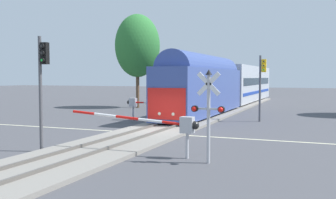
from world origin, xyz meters
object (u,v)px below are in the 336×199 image
commuter_train (230,83)px  crossing_gate_far (139,103)px  crossing_signal_mast (208,106)px  crossing_gate_near (170,124)px  oak_behind_train (137,46)px  traffic_signal_median (42,75)px  traffic_signal_far_side (262,77)px

commuter_train → crossing_gate_far: bearing=-104.4°
commuter_train → crossing_signal_mast: size_ratio=10.81×
crossing_signal_mast → crossing_gate_far: crossing_signal_mast is taller
commuter_train → crossing_gate_near: (3.69, -27.65, -1.34)m
oak_behind_train → crossing_gate_far: bearing=-63.1°
crossing_signal_mast → traffic_signal_median: (-7.82, -0.50, 1.29)m
crossing_gate_near → crossing_signal_mast: (1.87, -0.59, 0.88)m
crossing_gate_near → oak_behind_train: oak_behind_train is taller
crossing_signal_mast → crossing_gate_far: bearing=126.0°
crossing_signal_mast → traffic_signal_far_side: size_ratio=0.74×
commuter_train → oak_behind_train: bearing=-160.1°
traffic_signal_far_side → oak_behind_train: bearing=149.6°
traffic_signal_median → oak_behind_train: 26.52m
crossing_gate_far → oak_behind_train: oak_behind_train is taller
crossing_gate_far → commuter_train: bearing=75.6°
crossing_gate_far → traffic_signal_median: size_ratio=1.02×
crossing_gate_near → traffic_signal_median: size_ratio=1.18×
commuter_train → oak_behind_train: size_ratio=3.88×
commuter_train → crossing_gate_far: 15.78m
crossing_signal_mast → crossing_gate_far: 16.12m
crossing_signal_mast → oak_behind_train: (-15.38, 24.68, 4.69)m
traffic_signal_far_side → crossing_gate_far: bearing=-163.5°
commuter_train → crossing_signal_mast: commuter_train is taller
traffic_signal_far_side → oak_behind_train: oak_behind_train is taller
crossing_signal_mast → traffic_signal_median: bearing=-176.3°
crossing_gate_near → traffic_signal_far_side: traffic_signal_far_side is taller
oak_behind_train → crossing_signal_mast: bearing=-58.1°
crossing_signal_mast → commuter_train: bearing=101.1°
crossing_gate_far → crossing_signal_mast: bearing=-54.0°
crossing_gate_near → traffic_signal_median: bearing=-169.6°
crossing_signal_mast → traffic_signal_far_side: bearing=90.7°
crossing_gate_near → crossing_gate_far: 14.56m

